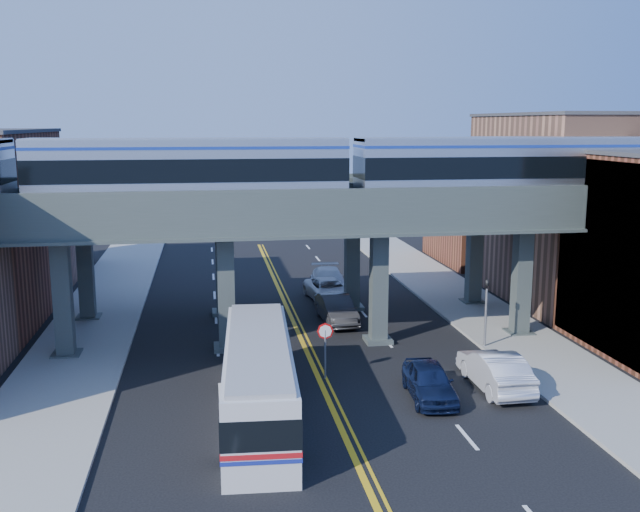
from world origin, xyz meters
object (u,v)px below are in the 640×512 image
object	(u,v)px
stop_sign	(325,342)
car_lane_a	(429,381)
transit_bus	(258,380)
transit_train	(190,170)
car_lane_b	(336,309)
car_parked_curb	(495,370)
car_lane_c	(329,290)
traffic_signal	(486,306)
car_lane_d	(329,281)

from	to	relation	value
stop_sign	car_lane_a	size ratio (longest dim) A/B	0.59
transit_bus	stop_sign	bearing A→B (deg)	-36.53
transit_train	car_lane_b	distance (m)	12.43
stop_sign	car_parked_curb	distance (m)	7.63
car_lane_c	car_parked_curb	distance (m)	17.29
transit_bus	traffic_signal	bearing A→B (deg)	-56.88
transit_train	car_lane_d	world-z (taller)	transit_train
car_lane_a	car_lane_c	xyz separation A→B (m)	(-1.33, 17.36, -0.03)
car_lane_b	car_lane_d	world-z (taller)	car_lane_d
transit_bus	car_lane_d	size ratio (longest dim) A/B	2.11
transit_train	car_lane_a	bearing A→B (deg)	-39.25
car_lane_a	car_lane_b	xyz separation A→B (m)	(-1.78, 12.19, 0.04)
transit_train	car_lane_d	bearing A→B (deg)	52.18
car_lane_c	car_lane_b	bearing A→B (deg)	-101.65
transit_bus	car_lane_b	world-z (taller)	transit_bus
car_lane_d	transit_bus	bearing A→B (deg)	-103.61
car_lane_a	car_lane_c	size ratio (longest dim) A/B	0.85
car_lane_b	car_parked_curb	size ratio (longest dim) A/B	0.94
stop_sign	traffic_signal	world-z (taller)	traffic_signal
car_lane_b	car_lane_c	bearing A→B (deg)	81.95
car_lane_d	car_lane_a	bearing A→B (deg)	-83.59
car_lane_b	transit_train	bearing A→B (deg)	-156.11
transit_train	car_lane_c	distance (m)	15.25
stop_sign	traffic_signal	xyz separation A→B (m)	(8.90, 3.00, 0.54)
car_lane_a	car_lane_d	bearing A→B (deg)	97.44
transit_bus	car_lane_a	distance (m)	7.41
car_lane_a	car_parked_curb	size ratio (longest dim) A/B	0.86
car_lane_a	transit_train	bearing A→B (deg)	145.41
traffic_signal	car_parked_curb	bearing A→B (deg)	-107.62
transit_bus	car_lane_c	distance (m)	19.25
car_lane_a	car_parked_curb	world-z (taller)	car_parked_curb
transit_bus	car_lane_a	world-z (taller)	transit_bus
traffic_signal	car_lane_a	distance (m)	7.97
transit_bus	car_parked_curb	bearing A→B (deg)	-77.99
car_lane_a	traffic_signal	bearing A→B (deg)	55.62
transit_train	stop_sign	world-z (taller)	transit_train
car_lane_a	car_lane_b	size ratio (longest dim) A/B	0.92
car_lane_c	car_lane_a	bearing A→B (deg)	-92.27
car_lane_d	transit_train	bearing A→B (deg)	-124.19
transit_train	car_parked_curb	bearing A→B (deg)	-29.46
stop_sign	car_lane_c	bearing A→B (deg)	79.52
transit_bus	car_parked_curb	xyz separation A→B (m)	(10.52, 1.60, -0.71)
traffic_signal	car_parked_curb	xyz separation A→B (m)	(-1.71, -5.40, -1.45)
transit_train	car_lane_a	distance (m)	15.35
traffic_signal	stop_sign	bearing A→B (deg)	-161.37
car_lane_a	car_lane_d	distance (m)	19.61
transit_train	car_lane_d	xyz separation A→B (m)	(8.93, 11.51, -8.46)
stop_sign	car_lane_d	xyz separation A→B (m)	(3.02, 16.51, -0.94)
car_lane_c	stop_sign	bearing A→B (deg)	-107.14
transit_train	transit_bus	world-z (taller)	transit_train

